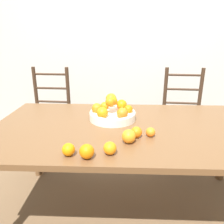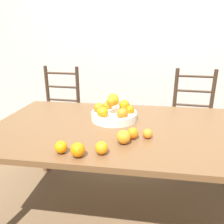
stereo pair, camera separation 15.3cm
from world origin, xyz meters
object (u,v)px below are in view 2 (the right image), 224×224
object	(u,v)px
orange_loose_0	(78,150)
fruit_bowl	(114,112)
orange_loose_4	(102,148)
orange_loose_5	(61,147)
chair_left	(59,116)
chair_right	(192,122)
orange_loose_2	(124,137)
orange_loose_1	(148,134)
orange_loose_3	(133,133)

from	to	relation	value
orange_loose_0	fruit_bowl	bearing A→B (deg)	79.19
orange_loose_4	orange_loose_5	distance (m)	0.22
orange_loose_4	chair_left	distance (m)	1.46
orange_loose_0	chair_right	world-z (taller)	chair_right
orange_loose_2	orange_loose_4	size ratio (longest dim) A/B	1.17
orange_loose_1	orange_loose_2	bearing A→B (deg)	-146.43
fruit_bowl	orange_loose_3	size ratio (longest dim) A/B	4.90
fruit_bowl	orange_loose_4	xyz separation A→B (m)	(0.01, -0.53, -0.02)
orange_loose_4	orange_loose_3	bearing A→B (deg)	54.38
fruit_bowl	chair_right	bearing A→B (deg)	43.51
fruit_bowl	orange_loose_3	distance (m)	0.35
orange_loose_3	chair_right	bearing A→B (deg)	60.32
orange_loose_2	chair_left	size ratio (longest dim) A/B	0.08
orange_loose_4	chair_left	world-z (taller)	chair_left
fruit_bowl	chair_left	size ratio (longest dim) A/B	0.34
orange_loose_4	chair_right	world-z (taller)	chair_right
orange_loose_0	chair_right	xyz separation A→B (m)	(0.85, 1.27, -0.29)
orange_loose_3	orange_loose_5	xyz separation A→B (m)	(-0.37, -0.24, -0.00)
orange_loose_1	orange_loose_5	bearing A→B (deg)	-151.21
orange_loose_3	orange_loose_2	bearing A→B (deg)	-123.19
fruit_bowl	orange_loose_1	size ratio (longest dim) A/B	5.79
orange_loose_0	orange_loose_1	distance (m)	0.45
fruit_bowl	chair_left	distance (m)	1.06
chair_right	fruit_bowl	bearing A→B (deg)	-131.90
orange_loose_3	orange_loose_0	bearing A→B (deg)	-136.10
orange_loose_2	chair_left	world-z (taller)	chair_left
orange_loose_5	chair_left	distance (m)	1.39
chair_left	chair_right	size ratio (longest dim) A/B	1.00
orange_loose_0	orange_loose_2	world-z (taller)	orange_loose_2
orange_loose_2	orange_loose_4	distance (m)	0.17
orange_loose_3	chair_left	bearing A→B (deg)	131.28
orange_loose_1	orange_loose_4	world-z (taller)	orange_loose_4
orange_loose_2	orange_loose_1	bearing A→B (deg)	33.57
orange_loose_0	orange_loose_5	distance (m)	0.10
orange_loose_2	orange_loose_5	world-z (taller)	orange_loose_2
orange_loose_0	orange_loose_1	world-z (taller)	orange_loose_0
orange_loose_1	fruit_bowl	bearing A→B (deg)	130.15
orange_loose_0	orange_loose_3	size ratio (longest dim) A/B	1.10
orange_loose_4	chair_right	bearing A→B (deg)	59.22
orange_loose_0	orange_loose_3	xyz separation A→B (m)	(0.27, 0.26, -0.00)
fruit_bowl	orange_loose_2	bearing A→B (deg)	-74.11
orange_loose_1	orange_loose_4	xyz separation A→B (m)	(-0.24, -0.23, 0.01)
orange_loose_1	orange_loose_2	world-z (taller)	orange_loose_2
fruit_bowl	orange_loose_4	size ratio (longest dim) A/B	4.90
orange_loose_0	orange_loose_5	size ratio (longest dim) A/B	1.13
orange_loose_5	fruit_bowl	bearing A→B (deg)	69.13
orange_loose_5	chair_left	bearing A→B (deg)	112.61
orange_loose_5	chair_left	size ratio (longest dim) A/B	0.07
orange_loose_4	orange_loose_5	size ratio (longest dim) A/B	1.03
fruit_bowl	orange_loose_4	bearing A→B (deg)	-89.25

